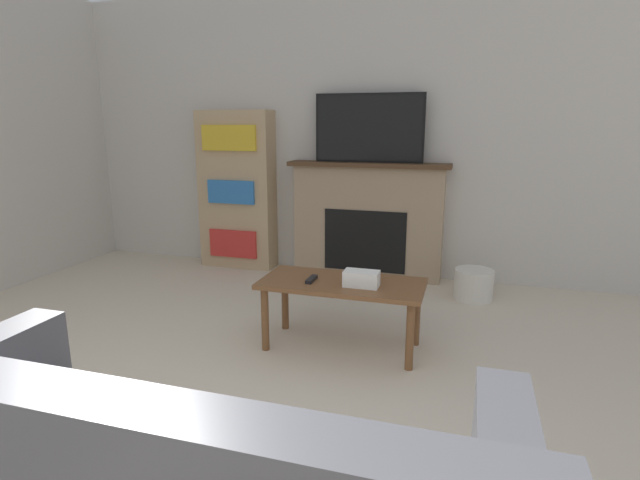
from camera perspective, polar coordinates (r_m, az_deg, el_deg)
wall_back at (r=4.87m, az=5.21°, el=11.85°), size 6.91×0.06×2.70m
fireplace at (r=4.80m, az=5.43°, el=2.29°), size 1.52×0.28×1.11m
tv at (r=4.70m, az=5.62°, el=12.61°), size 1.01×0.03×0.62m
coffee_table at (r=3.27m, az=2.53°, el=-5.83°), size 1.06×0.49×0.46m
tissue_box at (r=3.15m, az=4.76°, el=-4.42°), size 0.22×0.12×0.10m
remote_control at (r=3.26m, az=-0.98°, el=-4.51°), size 0.04×0.15×0.02m
bookshelf at (r=5.18m, az=-9.46°, el=5.63°), size 0.77×0.29×1.59m
storage_basket at (r=4.44m, az=17.15°, el=-4.87°), size 0.32×0.32×0.26m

